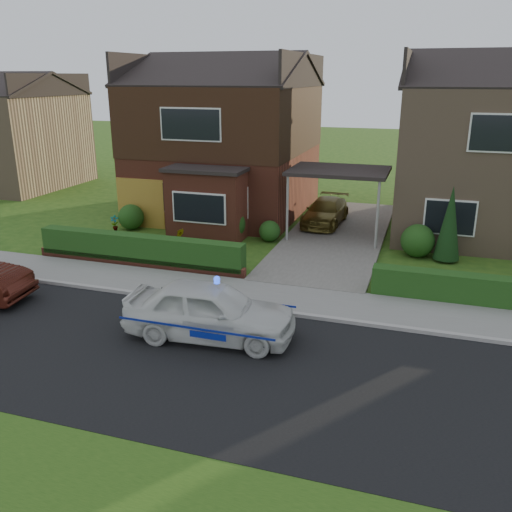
% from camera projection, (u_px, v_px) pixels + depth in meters
% --- Properties ---
extents(ground, '(120.00, 120.00, 0.00)m').
position_uv_depth(ground, '(251.00, 370.00, 12.05)').
color(ground, '#244B14').
rests_on(ground, ground).
extents(road, '(60.00, 6.00, 0.02)m').
position_uv_depth(road, '(251.00, 370.00, 12.05)').
color(road, black).
rests_on(road, ground).
extents(kerb, '(60.00, 0.16, 0.12)m').
position_uv_depth(kerb, '(286.00, 313.00, 14.78)').
color(kerb, '#9E9993').
rests_on(kerb, ground).
extents(sidewalk, '(60.00, 2.00, 0.10)m').
position_uv_depth(sidewalk, '(295.00, 299.00, 15.73)').
color(sidewalk, slate).
rests_on(sidewalk, ground).
extents(driveway, '(3.80, 12.00, 0.12)m').
position_uv_depth(driveway, '(336.00, 236.00, 21.96)').
color(driveway, '#666059').
rests_on(driveway, ground).
extents(house_left, '(7.50, 9.53, 7.25)m').
position_uv_depth(house_left, '(227.00, 131.00, 25.07)').
color(house_left, brown).
rests_on(house_left, ground).
extents(house_right, '(7.50, 8.06, 7.25)m').
position_uv_depth(house_right, '(496.00, 143.00, 21.84)').
color(house_right, '#97785C').
rests_on(house_right, ground).
extents(carport_link, '(3.80, 3.00, 2.77)m').
position_uv_depth(carport_link, '(339.00, 172.00, 21.10)').
color(carport_link, black).
rests_on(carport_link, ground).
extents(garage_door, '(2.20, 0.10, 2.10)m').
position_uv_depth(garage_door, '(141.00, 203.00, 23.10)').
color(garage_door, olive).
rests_on(garage_door, ground).
extents(dwarf_wall, '(7.70, 0.25, 0.36)m').
position_uv_depth(dwarf_wall, '(138.00, 262.00, 18.46)').
color(dwarf_wall, brown).
rests_on(dwarf_wall, ground).
extents(hedge_left, '(7.50, 0.55, 0.90)m').
position_uv_depth(hedge_left, '(141.00, 266.00, 18.65)').
color(hedge_left, '#123B14').
rests_on(hedge_left, ground).
extents(hedge_right, '(7.50, 0.55, 0.80)m').
position_uv_depth(hedge_right, '(507.00, 309.00, 15.20)').
color(hedge_right, '#123B14').
rests_on(hedge_right, ground).
extents(shrub_left_far, '(1.08, 1.08, 1.08)m').
position_uv_depth(shrub_left_far, '(131.00, 217.00, 22.92)').
color(shrub_left_far, '#123B14').
rests_on(shrub_left_far, ground).
extents(shrub_left_mid, '(1.32, 1.32, 1.32)m').
position_uv_depth(shrub_left_mid, '(229.00, 224.00, 21.40)').
color(shrub_left_mid, '#123B14').
rests_on(shrub_left_mid, ground).
extents(shrub_left_near, '(0.84, 0.84, 0.84)m').
position_uv_depth(shrub_left_near, '(270.00, 231.00, 21.28)').
color(shrub_left_near, '#123B14').
rests_on(shrub_left_near, ground).
extents(shrub_right_near, '(1.20, 1.20, 1.20)m').
position_uv_depth(shrub_right_near, '(418.00, 241.00, 19.42)').
color(shrub_right_near, '#123B14').
rests_on(shrub_right_near, ground).
extents(conifer_a, '(0.90, 0.90, 2.60)m').
position_uv_depth(conifer_a, '(449.00, 226.00, 18.72)').
color(conifer_a, black).
rests_on(conifer_a, ground).
extents(neighbour_left, '(6.50, 7.00, 5.20)m').
position_uv_depth(neighbour_left, '(11.00, 141.00, 31.48)').
color(neighbour_left, '#97785C').
rests_on(neighbour_left, ground).
extents(police_car, '(3.90, 4.36, 1.61)m').
position_uv_depth(police_car, '(210.00, 311.00, 13.33)').
color(police_car, silver).
rests_on(police_car, ground).
extents(driveway_car, '(1.67, 3.76, 1.07)m').
position_uv_depth(driveway_car, '(325.00, 212.00, 23.32)').
color(driveway_car, brown).
rests_on(driveway_car, driveway).
extents(potted_plant_a, '(0.41, 0.34, 0.67)m').
position_uv_depth(potted_plant_a, '(115.00, 224.00, 22.68)').
color(potted_plant_a, gray).
rests_on(potted_plant_a, ground).
extents(potted_plant_b, '(0.55, 0.52, 0.78)m').
position_uv_depth(potted_plant_b, '(179.00, 239.00, 20.39)').
color(potted_plant_b, gray).
rests_on(potted_plant_b, ground).
extents(potted_plant_c, '(0.48, 0.48, 0.68)m').
position_uv_depth(potted_plant_c, '(236.00, 261.00, 18.08)').
color(potted_plant_c, gray).
rests_on(potted_plant_c, ground).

